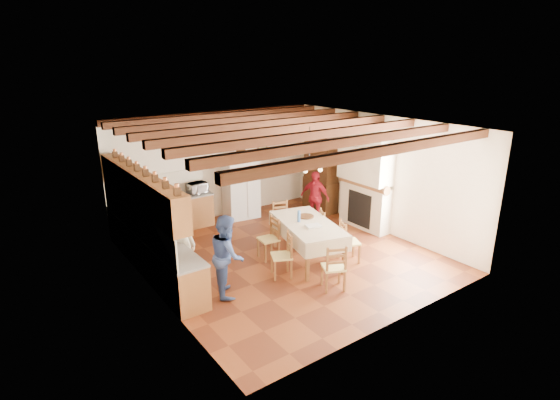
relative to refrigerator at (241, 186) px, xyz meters
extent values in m
cube|color=#522312|center=(-0.55, -2.84, -0.91)|extent=(6.00, 6.50, 0.02)
cube|color=white|center=(-0.55, -2.84, 2.11)|extent=(6.00, 6.50, 0.02)
cube|color=#F0E3CB|center=(-0.55, 0.42, 0.60)|extent=(6.00, 0.02, 3.00)
cube|color=#F0E3CB|center=(-0.55, -6.10, 0.60)|extent=(6.00, 0.02, 3.00)
cube|color=#F0E3CB|center=(-3.56, -2.84, 0.60)|extent=(0.02, 6.50, 3.00)
cube|color=#F0E3CB|center=(2.46, -2.84, 0.60)|extent=(0.02, 6.50, 3.00)
cube|color=brown|center=(-3.25, -1.79, -0.47)|extent=(0.60, 4.30, 0.86)
cube|color=brown|center=(-2.10, 0.11, -0.47)|extent=(2.30, 0.60, 0.86)
cube|color=slate|center=(-3.25, -1.79, -0.02)|extent=(0.62, 4.30, 0.04)
cube|color=slate|center=(-2.10, 0.11, -0.02)|extent=(2.34, 0.62, 0.04)
cube|color=beige|center=(-3.54, -1.79, 0.30)|extent=(0.03, 4.30, 0.60)
cube|color=beige|center=(-2.10, 0.39, 0.30)|extent=(2.30, 0.03, 0.60)
cube|color=brown|center=(-3.38, -1.79, 0.95)|extent=(0.35, 4.20, 0.70)
cube|color=black|center=(1.00, 0.39, 0.95)|extent=(0.34, 0.03, 0.42)
cube|color=silver|center=(0.00, 0.00, 0.00)|extent=(0.98, 0.84, 1.79)
cube|color=beige|center=(-0.25, -3.31, -0.03)|extent=(1.51, 2.24, 0.05)
cube|color=brown|center=(-0.88, -4.09, -0.47)|extent=(0.08, 0.08, 0.84)
cube|color=brown|center=(-0.06, -4.29, -0.47)|extent=(0.08, 0.08, 0.84)
cube|color=brown|center=(-0.44, -2.32, -0.47)|extent=(0.08, 0.08, 0.84)
cube|color=brown|center=(0.38, -2.52, -0.47)|extent=(0.08, 0.08, 0.84)
torus|color=black|center=(-0.25, -3.31, 1.35)|extent=(0.47, 0.47, 0.03)
imported|color=white|center=(-2.91, -2.64, -0.04)|extent=(0.62, 0.73, 1.71)
imported|color=#364E8C|center=(-2.40, -3.56, -0.10)|extent=(0.85, 0.95, 1.59)
imported|color=#A61728|center=(1.39, -1.60, -0.17)|extent=(0.64, 0.92, 1.46)
imported|color=silver|center=(-1.27, 0.11, 0.14)|extent=(0.55, 0.41, 0.28)
imported|color=#33170D|center=(0.04, 0.00, 1.03)|extent=(0.29, 0.29, 0.28)
camera|label=1|loc=(-5.95, -10.24, 3.45)|focal=28.00mm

